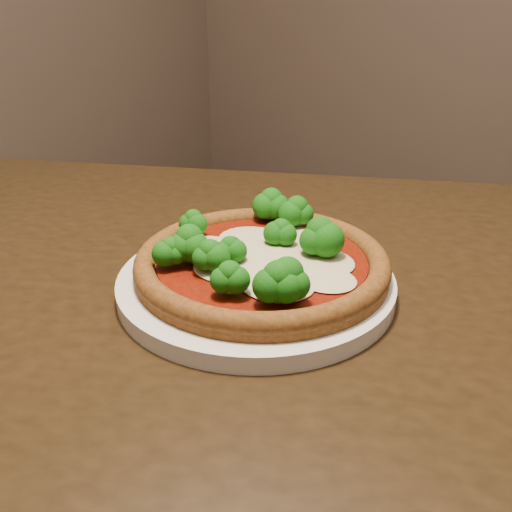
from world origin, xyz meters
The scene contains 3 objects.
dining_table centered at (-0.21, -0.25, 0.66)m, with size 1.49×1.32×0.75m.
plate centered at (-0.20, -0.19, 0.76)m, with size 0.28×0.28×0.02m, color silver.
pizza centered at (-0.19, -0.18, 0.79)m, with size 0.26×0.26×0.06m.
Camera 1 is at (0.09, -0.62, 1.04)m, focal length 40.00 mm.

